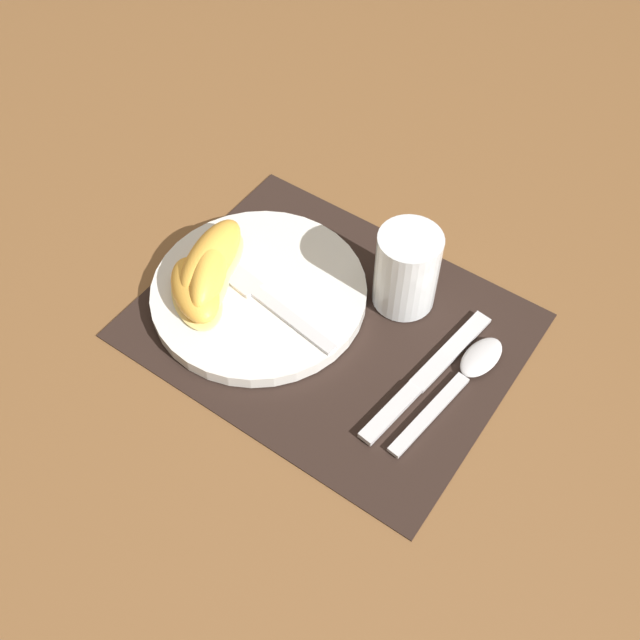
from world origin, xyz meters
name	(u,v)px	position (x,y,z in m)	size (l,w,h in m)	color
ground_plane	(329,326)	(0.00, 0.00, 0.00)	(3.00, 3.00, 0.00)	brown
placemat	(329,325)	(0.00, 0.00, 0.00)	(0.41, 0.32, 0.00)	black
plate	(259,293)	(-0.09, -0.01, 0.01)	(0.25, 0.25, 0.02)	white
juice_glass	(406,273)	(0.05, 0.08, 0.05)	(0.07, 0.07, 0.10)	silver
knife	(424,378)	(0.12, 0.00, 0.01)	(0.04, 0.21, 0.01)	silver
spoon	(468,372)	(0.16, 0.03, 0.01)	(0.05, 0.19, 0.01)	silver
fork	(260,295)	(-0.08, -0.02, 0.02)	(0.19, 0.05, 0.00)	silver
citrus_wedge_0	(211,259)	(-0.15, -0.02, 0.04)	(0.08, 0.13, 0.05)	#F4DB84
citrus_wedge_1	(209,274)	(-0.13, -0.04, 0.04)	(0.09, 0.12, 0.05)	#F4DB84
citrus_wedge_2	(195,291)	(-0.13, -0.07, 0.03)	(0.11, 0.10, 0.03)	#F4DB84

